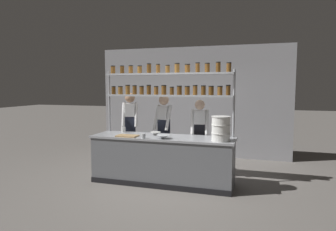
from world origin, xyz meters
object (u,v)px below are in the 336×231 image
at_px(serving_cup_front, 143,136).
at_px(prep_bowl_near_left, 156,134).
at_px(prep_bowl_center_front, 163,137).
at_px(chef_left, 130,125).
at_px(chef_right, 200,133).
at_px(cutting_board, 127,136).
at_px(spice_shelf_unit, 168,86).
at_px(container_stack, 221,129).
at_px(chef_center, 164,128).
at_px(serving_cup_by_board, 123,130).

bearing_deg(serving_cup_front, prep_bowl_near_left, 78.50).
relative_size(prep_bowl_near_left, prep_bowl_center_front, 0.87).
bearing_deg(prep_bowl_near_left, chef_left, 142.16).
distance_m(chef_right, prep_bowl_center_front, 0.99).
bearing_deg(cutting_board, spice_shelf_unit, 39.37).
distance_m(spice_shelf_unit, prep_bowl_center_front, 1.09).
bearing_deg(prep_bowl_center_front, container_stack, 4.52).
bearing_deg(cutting_board, chef_center, 62.76).
bearing_deg(cutting_board, container_stack, 1.65).
distance_m(cutting_board, prep_bowl_near_left, 0.57).
distance_m(chef_center, serving_cup_by_board, 0.86).
height_order(spice_shelf_unit, serving_cup_by_board, spice_shelf_unit).
relative_size(prep_bowl_near_left, serving_cup_front, 2.48).
xyz_separation_m(spice_shelf_unit, chef_left, (-1.04, 0.44, -0.87)).
height_order(chef_right, prep_bowl_near_left, chef_right).
xyz_separation_m(spice_shelf_unit, container_stack, (1.12, -0.49, -0.74)).
xyz_separation_m(prep_bowl_center_front, serving_cup_by_board, (-1.05, 0.51, 0.02)).
xyz_separation_m(container_stack, cutting_board, (-1.78, -0.05, -0.21)).
distance_m(chef_right, serving_cup_front, 1.27).
relative_size(cutting_board, serving_cup_by_board, 3.87).
bearing_deg(chef_left, chef_right, -23.28).
height_order(serving_cup_front, serving_cup_by_board, serving_cup_by_board).
relative_size(chef_center, prep_bowl_near_left, 7.73).
xyz_separation_m(chef_center, serving_cup_by_board, (-0.76, -0.40, -0.01)).
bearing_deg(chef_center, serving_cup_front, -82.65).
xyz_separation_m(prep_bowl_near_left, serving_cup_by_board, (-0.77, 0.15, 0.02)).
xyz_separation_m(chef_left, prep_bowl_center_front, (1.12, -1.01, -0.06)).
distance_m(prep_bowl_center_front, serving_cup_by_board, 1.16).
xyz_separation_m(chef_right, prep_bowl_near_left, (-0.79, -0.49, 0.03)).
bearing_deg(chef_right, prep_bowl_center_front, -131.29).
bearing_deg(serving_cup_front, spice_shelf_unit, 66.48).
relative_size(prep_bowl_near_left, serving_cup_by_board, 2.12).
bearing_deg(cutting_board, serving_cup_front, -15.30).
relative_size(spice_shelf_unit, prep_bowl_center_front, 10.50).
relative_size(chef_right, prep_bowl_center_front, 6.34).
bearing_deg(chef_right, serving_cup_by_board, -177.77).
height_order(cutting_board, prep_bowl_near_left, prep_bowl_near_left).
relative_size(spice_shelf_unit, prep_bowl_near_left, 12.12).
distance_m(chef_right, serving_cup_by_board, 1.60).
bearing_deg(prep_bowl_near_left, prep_bowl_center_front, -52.49).
distance_m(chef_left, serving_cup_by_board, 0.51).
distance_m(prep_bowl_near_left, prep_bowl_center_front, 0.45).
bearing_deg(cutting_board, prep_bowl_near_left, 34.97).
distance_m(container_stack, cutting_board, 1.79).
bearing_deg(prep_bowl_center_front, spice_shelf_unit, 98.07).
bearing_deg(container_stack, chef_center, 148.03).
distance_m(serving_cup_front, serving_cup_by_board, 0.90).
relative_size(container_stack, serving_cup_by_board, 4.25).
distance_m(chef_center, serving_cup_front, 0.99).
distance_m(chef_left, chef_right, 1.64).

